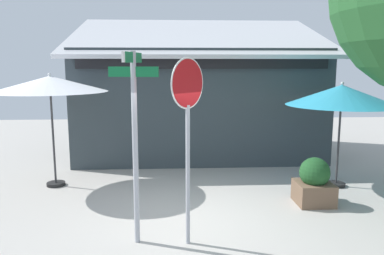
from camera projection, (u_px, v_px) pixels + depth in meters
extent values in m
cube|color=#ADA8A0|center=(185.00, 223.00, 7.24)|extent=(28.00, 28.00, 0.10)
cube|color=#333D42|center=(198.00, 102.00, 12.71)|extent=(7.51, 4.21, 3.40)
cube|color=silver|center=(198.00, 36.00, 12.21)|extent=(8.01, 4.74, 1.52)
cube|color=black|center=(204.00, 61.00, 10.37)|extent=(6.91, 0.16, 0.44)
cylinder|color=#A8AAB2|center=(135.00, 150.00, 6.11)|extent=(0.09, 0.09, 3.15)
cube|color=#116B38|center=(133.00, 57.00, 5.87)|extent=(0.21, 0.80, 0.16)
cube|color=#116B38|center=(133.00, 72.00, 5.91)|extent=(0.80, 0.21, 0.16)
cube|color=white|center=(123.00, 57.00, 5.45)|extent=(0.05, 0.07, 0.16)
cylinder|color=#A8AAB2|center=(188.00, 176.00, 6.13)|extent=(0.07, 0.07, 2.31)
cylinder|color=white|center=(188.00, 83.00, 5.89)|extent=(0.53, 0.62, 0.80)
cylinder|color=red|center=(188.00, 83.00, 5.89)|extent=(0.51, 0.59, 0.75)
cylinder|color=black|center=(56.00, 184.00, 9.33)|extent=(0.44, 0.44, 0.08)
cylinder|color=#333335|center=(53.00, 139.00, 9.15)|extent=(0.05, 0.05, 2.36)
cone|color=white|center=(50.00, 84.00, 8.93)|extent=(2.69, 2.69, 0.37)
sphere|color=silver|center=(49.00, 75.00, 8.90)|extent=(0.08, 0.08, 0.08)
cylinder|color=black|center=(336.00, 184.00, 9.30)|extent=(0.44, 0.44, 0.08)
cylinder|color=#333335|center=(338.00, 145.00, 9.15)|extent=(0.05, 0.05, 2.04)
cone|color=#2D99BC|center=(342.00, 95.00, 8.95)|extent=(2.59, 2.59, 0.49)
sphere|color=silver|center=(342.00, 83.00, 8.90)|extent=(0.08, 0.08, 0.08)
cube|color=brown|center=(314.00, 193.00, 8.09)|extent=(0.75, 0.75, 0.47)
sphere|color=#1E4C23|center=(315.00, 172.00, 8.02)|extent=(0.64, 0.64, 0.64)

